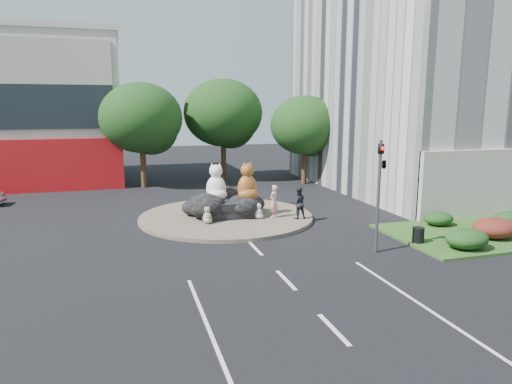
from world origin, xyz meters
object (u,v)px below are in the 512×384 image
cat_white (216,182)px  pedestrian_dark (298,203)px  pedestrian_pink (274,201)px  litter_bin (418,235)px  kitten_white (259,211)px  cat_tabby (247,181)px  kitten_calico (207,215)px

cat_white → pedestrian_dark: (4.26, -1.95, -1.09)m
pedestrian_pink → litter_bin: size_ratio=2.59×
kitten_white → pedestrian_pink: 1.01m
cat_tabby → kitten_calico: 3.17m
pedestrian_pink → kitten_calico: bearing=-37.8°
cat_white → kitten_white: size_ratio=2.40×
kitten_white → pedestrian_dark: bearing=-57.8°
kitten_white → litter_bin: (5.93, -6.27, -0.18)m
kitten_white → pedestrian_dark: pedestrian_dark is taller
pedestrian_dark → litter_bin: 6.82m
litter_bin → pedestrian_pink: bearing=128.7°
pedestrian_pink → pedestrian_dark: bearing=109.6°
pedestrian_dark → cat_white: bearing=-23.2°
kitten_calico → pedestrian_pink: (3.86, 0.27, 0.45)m
cat_white → cat_tabby: cat_tabby is taller
cat_tabby → litter_bin: size_ratio=3.14×
cat_tabby → litter_bin: (6.35, -7.11, -1.74)m
kitten_calico → pedestrian_pink: bearing=35.2°
cat_tabby → kitten_calico: cat_tabby is taller
kitten_calico → litter_bin: 10.74m
pedestrian_dark → litter_bin: bearing=125.4°
kitten_calico → pedestrian_dark: 5.12m
kitten_white → pedestrian_pink: bearing=-39.6°
litter_bin → pedestrian_dark: bearing=124.1°
cat_tabby → kitten_calico: size_ratio=2.33×
pedestrian_dark → litter_bin: (3.81, -5.62, -0.62)m
cat_white → litter_bin: size_ratio=3.04×
kitten_calico → litter_bin: size_ratio=1.34×
litter_bin → kitten_calico: bearing=145.9°
kitten_calico → pedestrian_pink: 3.90m
pedestrian_pink → pedestrian_dark: pedestrian_pink is taller
pedestrian_dark → cat_tabby: bearing=-29.0°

